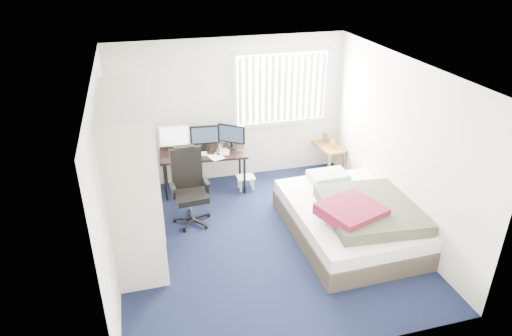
{
  "coord_description": "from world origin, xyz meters",
  "views": [
    {
      "loc": [
        -1.53,
        -5.2,
        3.88
      ],
      "look_at": [
        -0.01,
        0.4,
        0.97
      ],
      "focal_mm": 32.0,
      "sensor_mm": 36.0,
      "label": 1
    }
  ],
  "objects": [
    {
      "name": "window_assembly",
      "position": [
        0.9,
        2.04,
        1.6
      ],
      "size": [
        1.72,
        0.09,
        1.32
      ],
      "color": "white",
      "rests_on": "ground"
    },
    {
      "name": "pine_box",
      "position": [
        -1.65,
        0.1,
        0.17
      ],
      "size": [
        0.54,
        0.48,
        0.33
      ],
      "primitive_type": "cube",
      "rotation": [
        0.0,
        0.0,
        -0.41
      ],
      "color": "tan",
      "rests_on": "ground"
    },
    {
      "name": "ground",
      "position": [
        0.0,
        0.0,
        0.0
      ],
      "size": [
        4.2,
        4.2,
        0.0
      ],
      "primitive_type": "plane",
      "color": "black",
      "rests_on": "ground"
    },
    {
      "name": "footstool",
      "position": [
        0.12,
        1.54,
        0.19
      ],
      "size": [
        0.3,
        0.24,
        0.24
      ],
      "color": "white",
      "rests_on": "ground"
    },
    {
      "name": "office_chair",
      "position": [
        -0.93,
        0.81,
        0.46
      ],
      "size": [
        0.6,
        0.6,
        1.19
      ],
      "color": "black",
      "rests_on": "ground"
    },
    {
      "name": "nightstand",
      "position": [
        1.75,
        1.85,
        0.46
      ],
      "size": [
        0.48,
        0.81,
        0.71
      ],
      "color": "brown",
      "rests_on": "ground"
    },
    {
      "name": "desk",
      "position": [
        -0.56,
        1.75,
        0.74
      ],
      "size": [
        1.48,
        0.78,
        1.17
      ],
      "color": "black",
      "rests_on": "ground"
    },
    {
      "name": "closet",
      "position": [
        -1.67,
        0.27,
        1.35
      ],
      "size": [
        0.64,
        1.84,
        2.22
      ],
      "color": "beige",
      "rests_on": "ground"
    },
    {
      "name": "room_shell",
      "position": [
        0.0,
        0.0,
        1.51
      ],
      "size": [
        4.2,
        4.2,
        4.2
      ],
      "color": "silver",
      "rests_on": "ground"
    },
    {
      "name": "bed",
      "position": [
        1.26,
        -0.22,
        0.3
      ],
      "size": [
        1.68,
        2.22,
        0.72
      ],
      "color": "#3E372D",
      "rests_on": "ground"
    }
  ]
}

